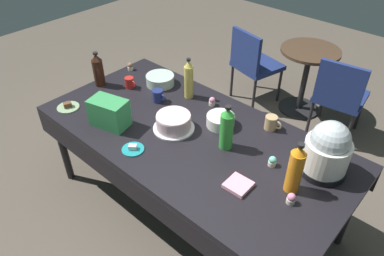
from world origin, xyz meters
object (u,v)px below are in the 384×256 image
object	(u,v)px
soda_bottle_orange_juice	(295,169)
coffee_mug_tan	(271,123)
maroon_chair_right	(340,94)
potluck_table	(192,141)
coffee_mug_red	(130,83)
cupcake_cocoa	(212,101)
cupcake_rose	(272,161)
cupcake_vanilla	(291,199)
soda_bottle_ginger_ale	(189,79)
soda_carton	(109,113)
soda_bottle_lime_soda	(227,128)
frosted_layer_cake	(174,122)
maroon_chair_left	(253,62)
coffee_mug_navy	(158,96)
soda_bottle_cola	(98,70)
glass_salad_bowl	(160,80)
dessert_plate_sage	(68,107)
dessert_plate_coral	(100,105)
dessert_plate_teal	(133,149)
cupcake_lemon	(130,66)
slow_cooker	(327,150)
round_cafe_table	(307,69)
ceramic_snack_bowl	(220,120)

from	to	relation	value
soda_bottle_orange_juice	coffee_mug_tan	size ratio (longest dim) A/B	2.63
maroon_chair_right	potluck_table	bearing A→B (deg)	-104.21
potluck_table	coffee_mug_red	distance (m)	0.81
cupcake_cocoa	cupcake_rose	bearing A→B (deg)	-21.10
cupcake_rose	cupcake_vanilla	xyz separation A→B (m)	(0.24, -0.19, 0.00)
soda_bottle_ginger_ale	soda_carton	xyz separation A→B (m)	(-0.16, -0.64, -0.05)
potluck_table	cupcake_cocoa	xyz separation A→B (m)	(-0.13, 0.37, 0.09)
cupcake_vanilla	soda_bottle_lime_soda	world-z (taller)	soda_bottle_lime_soda
soda_bottle_ginger_ale	coffee_mug_tan	world-z (taller)	soda_bottle_ginger_ale
frosted_layer_cake	maroon_chair_left	distance (m)	1.75
coffee_mug_navy	soda_bottle_cola	bearing A→B (deg)	-164.77
glass_salad_bowl	soda_carton	world-z (taller)	soda_carton
glass_salad_bowl	cupcake_vanilla	world-z (taller)	glass_salad_bowl
dessert_plate_sage	maroon_chair_left	distance (m)	2.06
cupcake_vanilla	glass_salad_bowl	bearing A→B (deg)	164.21
coffee_mug_red	soda_bottle_ginger_ale	bearing A→B (deg)	25.82
dessert_plate_coral	dessert_plate_teal	bearing A→B (deg)	-16.37
coffee_mug_navy	cupcake_vanilla	bearing A→B (deg)	-9.83
soda_bottle_ginger_ale	soda_carton	distance (m)	0.67
dessert_plate_teal	cupcake_rose	xyz separation A→B (m)	(0.75, 0.48, 0.02)
glass_salad_bowl	maroon_chair_left	bearing A→B (deg)	86.69
dessert_plate_sage	cupcake_cocoa	distance (m)	1.09
soda_bottle_orange_juice	maroon_chair_left	bearing A→B (deg)	129.48
cupcake_lemon	slow_cooker	bearing A→B (deg)	-2.04
soda_bottle_lime_soda	round_cafe_table	size ratio (longest dim) A/B	0.44
dessert_plate_teal	cupcake_lemon	bearing A→B (deg)	140.45
dessert_plate_sage	dessert_plate_coral	xyz separation A→B (m)	(0.16, 0.18, -0.00)
cupcake_lemon	coffee_mug_navy	distance (m)	0.59
dessert_plate_coral	cupcake_rose	bearing A→B (deg)	13.04
glass_salad_bowl	soda_bottle_ginger_ale	world-z (taller)	soda_bottle_ginger_ale
round_cafe_table	ceramic_snack_bowl	bearing A→B (deg)	-85.36
frosted_layer_cake	soda_bottle_ginger_ale	bearing A→B (deg)	118.36
ceramic_snack_bowl	coffee_mug_navy	distance (m)	0.56
ceramic_snack_bowl	dessert_plate_sage	world-z (taller)	ceramic_snack_bowl
ceramic_snack_bowl	coffee_mug_tan	bearing A→B (deg)	35.57
slow_cooker	dessert_plate_teal	world-z (taller)	slow_cooker
glass_salad_bowl	soda_bottle_ginger_ale	size ratio (longest dim) A/B	0.71
maroon_chair_left	round_cafe_table	distance (m)	0.56
ceramic_snack_bowl	maroon_chair_right	bearing A→B (deg)	76.94
glass_salad_bowl	soda_bottle_lime_soda	world-z (taller)	soda_bottle_lime_soda
frosted_layer_cake	coffee_mug_red	xyz separation A→B (m)	(-0.66, 0.16, -0.01)
cupcake_cocoa	coffee_mug_tan	xyz separation A→B (m)	(0.49, 0.04, 0.02)
slow_cooker	round_cafe_table	distance (m)	1.86
cupcake_cocoa	cupcake_vanilla	world-z (taller)	same
frosted_layer_cake	dessert_plate_sage	bearing A→B (deg)	-155.88
round_cafe_table	soda_bottle_cola	bearing A→B (deg)	-117.34
dessert_plate_teal	coffee_mug_navy	size ratio (longest dim) A/B	1.17
frosted_layer_cake	soda_bottle_orange_juice	size ratio (longest dim) A/B	0.86
ceramic_snack_bowl	coffee_mug_tan	xyz separation A→B (m)	(0.29, 0.20, 0.01)
soda_bottle_cola	soda_carton	size ratio (longest dim) A/B	1.12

